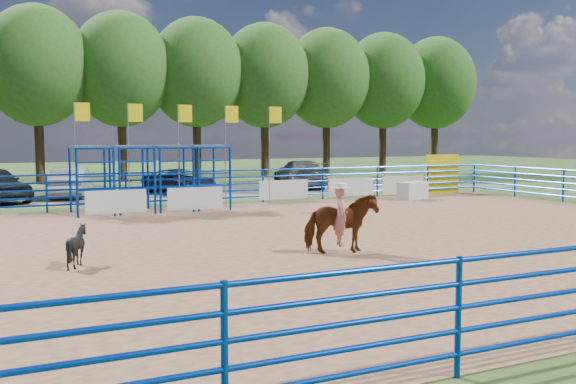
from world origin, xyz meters
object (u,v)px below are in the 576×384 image
object	(u,v)px
announcer_table	(413,191)
car_d	(300,174)
horse_and_rider	(341,218)
car_b	(72,182)
car_c	(180,181)
calf	(77,246)

from	to	relation	value
announcer_table	car_d	world-z (taller)	car_d
horse_and_rider	car_b	xyz separation A→B (m)	(-4.21, 18.32, -0.17)
car_c	horse_and_rider	bearing A→B (deg)	-112.88
horse_and_rider	car_d	world-z (taller)	horse_and_rider
car_b	car_c	xyz separation A→B (m)	(5.25, -0.21, -0.09)
announcer_table	calf	xyz separation A→B (m)	(-16.05, -9.29, 0.06)
calf	car_c	xyz separation A→B (m)	(7.20, 16.98, 0.15)
horse_and_rider	car_d	size ratio (longest dim) A/B	0.47
car_b	car_c	bearing A→B (deg)	-167.49
horse_and_rider	calf	world-z (taller)	horse_and_rider
calf	car_b	xyz separation A→B (m)	(1.96, 17.19, 0.24)
announcer_table	horse_and_rider	size ratio (longest dim) A/B	0.61
car_d	car_b	bearing A→B (deg)	14.86
horse_and_rider	car_d	distance (m)	20.82
calf	car_d	size ratio (longest dim) A/B	0.18
car_d	announcer_table	bearing A→B (deg)	111.43
calf	car_c	distance (m)	18.44
announcer_table	calf	world-z (taller)	calf
calf	announcer_table	bearing A→B (deg)	-81.49
calf	car_d	xyz separation A→B (m)	(14.54, 17.92, 0.30)
announcer_table	car_c	distance (m)	11.73
car_c	car_d	size ratio (longest dim) A/B	0.84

